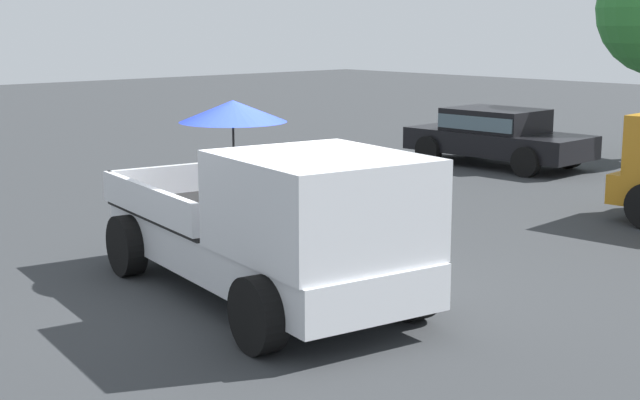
# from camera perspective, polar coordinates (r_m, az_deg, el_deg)

# --- Properties ---
(ground_plane) EXTENTS (80.00, 80.00, 0.00)m
(ground_plane) POSITION_cam_1_polar(r_m,az_deg,el_deg) (11.30, -3.89, -5.91)
(ground_plane) COLOR #2D3033
(pickup_truck_main) EXTENTS (5.28, 2.89, 2.29)m
(pickup_truck_main) POSITION_cam_1_polar(r_m,az_deg,el_deg) (10.71, -2.77, -1.40)
(pickup_truck_main) COLOR black
(pickup_truck_main) RESTS_ON ground
(parked_sedan_near) EXTENTS (4.35, 2.09, 1.33)m
(parked_sedan_near) POSITION_cam_1_polar(r_m,az_deg,el_deg) (21.73, 10.94, 4.05)
(parked_sedan_near) COLOR black
(parked_sedan_near) RESTS_ON ground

